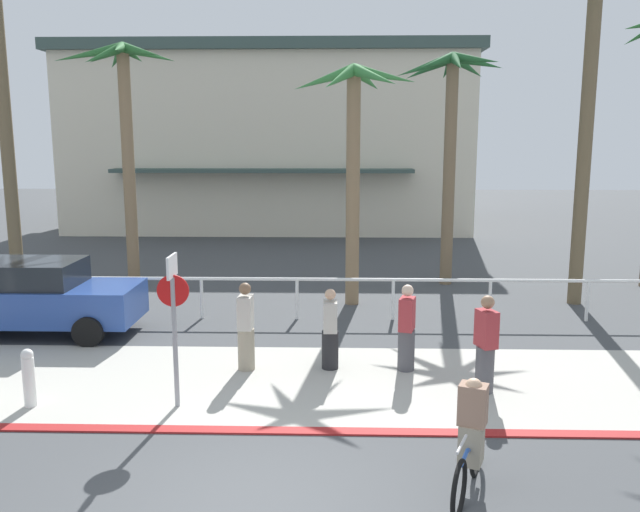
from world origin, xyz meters
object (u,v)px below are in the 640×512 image
at_px(bollard_2, 29,377).
at_px(pedestrian_3, 486,348).
at_px(palm_tree_3, 355,130).
at_px(palm_tree_4, 450,109).
at_px(pedestrian_1, 246,330).
at_px(stop_sign_bike_lane, 174,309).
at_px(palm_tree_5, 590,45).
at_px(car_blue_1, 38,297).
at_px(palm_tree_2, 125,99).
at_px(pedestrian_0, 330,333).
at_px(pedestrian_2, 407,332).
at_px(cyclist_blue_0, 471,439).

xyz_separation_m(bollard_2, pedestrian_3, (7.64, 0.83, 0.30)).
height_order(palm_tree_3, pedestrian_3, palm_tree_3).
xyz_separation_m(palm_tree_4, pedestrian_1, (-5.02, -7.80, -4.44)).
relative_size(stop_sign_bike_lane, palm_tree_4, 0.37).
distance_m(bollard_2, pedestrian_1, 3.82).
relative_size(palm_tree_5, car_blue_1, 2.02).
distance_m(palm_tree_3, palm_tree_4, 3.95).
relative_size(palm_tree_4, pedestrian_3, 3.92).
height_order(palm_tree_2, car_blue_1, palm_tree_2).
bearing_deg(car_blue_1, pedestrian_0, -17.88).
height_order(stop_sign_bike_lane, pedestrian_1, stop_sign_bike_lane).
bearing_deg(car_blue_1, pedestrian_3, -19.22).
relative_size(palm_tree_3, pedestrian_2, 3.70).
bearing_deg(palm_tree_2, palm_tree_3, -19.37).
xyz_separation_m(palm_tree_3, palm_tree_4, (2.86, 2.65, 0.64)).
distance_m(palm_tree_3, pedestrian_0, 6.39).
xyz_separation_m(stop_sign_bike_lane, cyclist_blue_0, (4.31, -2.48, -0.98)).
relative_size(palm_tree_2, palm_tree_4, 1.04).
height_order(palm_tree_5, car_blue_1, palm_tree_5).
height_order(palm_tree_4, pedestrian_2, palm_tree_4).
relative_size(bollard_2, pedestrian_3, 0.57).
xyz_separation_m(palm_tree_5, pedestrian_2, (-5.01, -5.35, -5.93)).
bearing_deg(palm_tree_2, pedestrian_1, -59.00).
bearing_deg(cyclist_blue_0, palm_tree_3, 97.58).
bearing_deg(bollard_2, stop_sign_bike_lane, 1.21).
height_order(stop_sign_bike_lane, palm_tree_2, palm_tree_2).
bearing_deg(pedestrian_3, palm_tree_2, 135.99).
relative_size(palm_tree_5, pedestrian_3, 5.09).
relative_size(bollard_2, cyclist_blue_0, 0.59).
distance_m(stop_sign_bike_lane, bollard_2, 2.70).
relative_size(bollard_2, pedestrian_0, 0.63).
bearing_deg(pedestrian_2, cyclist_blue_0, -85.25).
height_order(bollard_2, cyclist_blue_0, cyclist_blue_0).
bearing_deg(pedestrian_2, car_blue_1, 164.81).
relative_size(palm_tree_2, pedestrian_1, 4.15).
bearing_deg(palm_tree_5, palm_tree_4, 141.68).
height_order(palm_tree_5, pedestrian_2, palm_tree_5).
bearing_deg(palm_tree_4, cyclist_blue_0, -97.59).
bearing_deg(cyclist_blue_0, pedestrian_3, 74.61).
relative_size(stop_sign_bike_lane, pedestrian_2, 1.52).
bearing_deg(palm_tree_4, palm_tree_2, -178.14).
relative_size(cyclist_blue_0, pedestrian_0, 1.08).
distance_m(pedestrian_1, pedestrian_2, 3.05).
xyz_separation_m(palm_tree_3, pedestrian_0, (-0.55, -5.05, -3.87)).
relative_size(pedestrian_1, pedestrian_3, 0.98).
height_order(stop_sign_bike_lane, bollard_2, stop_sign_bike_lane).
distance_m(pedestrian_0, pedestrian_2, 1.45).
distance_m(pedestrian_2, pedestrian_3, 1.64).
bearing_deg(pedestrian_3, cyclist_blue_0, -105.39).
bearing_deg(palm_tree_3, car_blue_1, -157.95).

